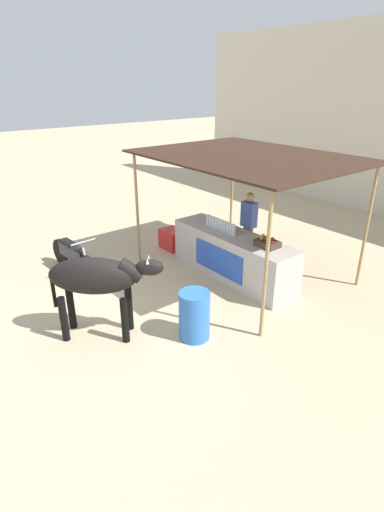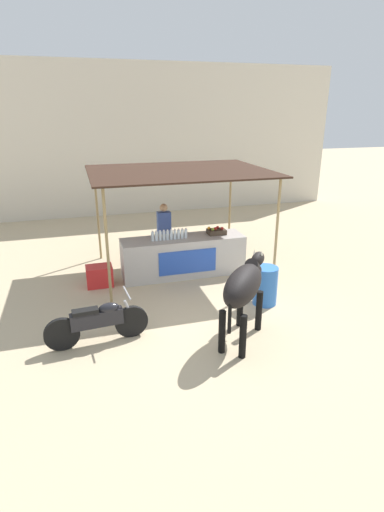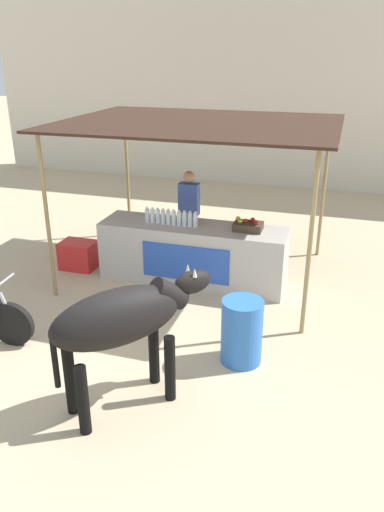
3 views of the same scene
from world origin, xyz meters
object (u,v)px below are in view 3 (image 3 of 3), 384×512
fruit_crate (248,226)px  cow (123,320)px  stall_counter (193,254)px  vendor_behind_counter (189,216)px  water_barrel (242,331)px  cooler_box (79,255)px

fruit_crate → cow: 3.27m
stall_counter → vendor_behind_counter: bearing=111.8°
water_barrel → cow: 1.64m
stall_counter → fruit_crate: (0.87, 0.05, 0.55)m
stall_counter → fruit_crate: 1.03m
cooler_box → cow: bearing=-53.3°
stall_counter → water_barrel: stall_counter is taller
cooler_box → vendor_behind_counter: bearing=25.9°
vendor_behind_counter → stall_counter: bearing=-68.2°
cooler_box → cow: (2.28, -3.06, 0.79)m
fruit_crate → cooler_box: 3.03m
fruit_crate → cow: bearing=-101.3°
stall_counter → fruit_crate: bearing=3.5°
stall_counter → water_barrel: size_ratio=3.65×
fruit_crate → vendor_behind_counter: (-1.17, 0.70, -0.18)m
fruit_crate → water_barrel: bearing=-80.1°
vendor_behind_counter → cow: 3.95m
fruit_crate → vendor_behind_counter: vendor_behind_counter is taller
stall_counter → cow: bearing=-85.8°
stall_counter → vendor_behind_counter: (-0.30, 0.75, 0.37)m
vendor_behind_counter → water_barrel: vendor_behind_counter is taller
fruit_crate → vendor_behind_counter: 1.38m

